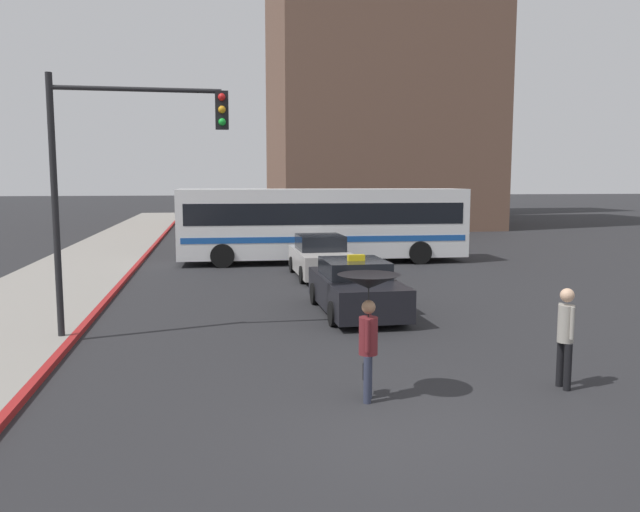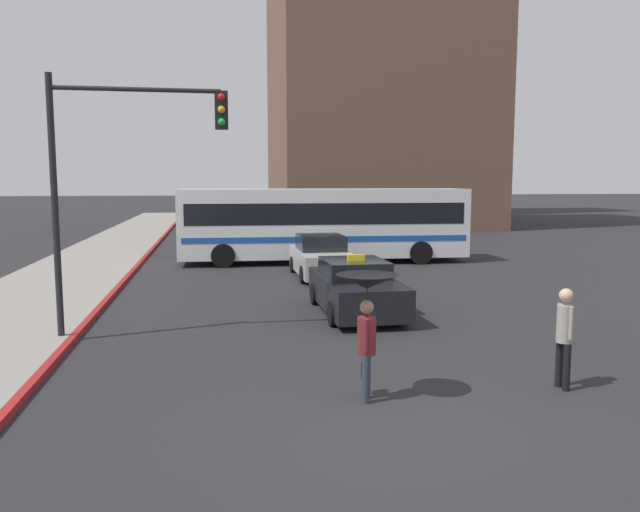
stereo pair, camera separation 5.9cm
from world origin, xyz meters
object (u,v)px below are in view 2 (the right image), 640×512
Objects in this scene: city_bus at (324,222)px; pedestrian_with_umbrella at (367,301)px; taxi at (355,288)px; pedestrian_man at (564,331)px; traffic_light at (125,157)px; sedan_red at (321,258)px.

city_bus reaches higher than pedestrian_with_umbrella.
taxi is 2.60× the size of pedestrian_man.
pedestrian_with_umbrella is 3.40m from pedestrian_man.
pedestrian_with_umbrella is at bearing -91.32° from pedestrian_man.
pedestrian_man is (1.04, -16.77, -0.76)m from city_bus.
traffic_light is at bearing 60.30° from pedestrian_with_umbrella.
pedestrian_with_umbrella is at bearing 174.41° from city_bus.
traffic_light is (-7.46, 4.67, 2.96)m from pedestrian_man.
traffic_light is (-6.42, -12.10, 2.20)m from city_bus.
sedan_red is 12.84m from pedestrian_with_umbrella.
sedan_red is 2.55× the size of pedestrian_man.
traffic_light is at bearing 154.29° from city_bus.
pedestrian_man is at bearing 107.50° from taxi.
pedestrian_with_umbrella is 1.19× the size of pedestrian_man.
pedestrian_with_umbrella is (-2.30, -16.78, -0.14)m from city_bus.
pedestrian_man reaches higher than sedan_red.
pedestrian_man is 0.30× the size of traffic_light.
traffic_light is (-5.62, -8.04, 3.24)m from sedan_red.
sedan_red is 4.27m from city_bus.
taxi is 0.78× the size of traffic_light.
sedan_red is at bearing 171.05° from city_bus.
sedan_red is 2.15× the size of pedestrian_with_umbrella.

